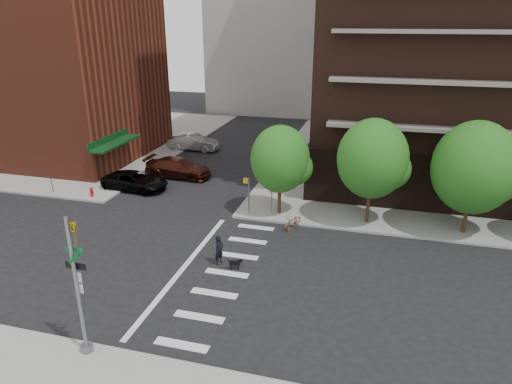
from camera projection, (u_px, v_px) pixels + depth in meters
The scene contains 18 objects.
ground at pixel (176, 266), 25.36m from camera, with size 120.00×120.00×0.00m, color black.
sidewalk_ne at pixel (491, 169), 41.51m from camera, with size 39.00×33.00×0.15m, color gray.
sidewalk_nw at pixel (66, 137), 52.52m from camera, with size 31.00×33.00×0.15m, color gray.
crosswalk at pixel (213, 271), 24.82m from camera, with size 3.85×13.00×0.01m.
midrise_nw at pixel (36, 49), 43.36m from camera, with size 21.40×15.50×20.00m.
tree_a at pixel (280, 159), 30.61m from camera, with size 4.00×4.00×5.90m.
tree_b at pixel (372, 159), 28.96m from camera, with size 4.50×4.50×6.65m.
tree_c at pixel (474, 168), 27.53m from camera, with size 5.00×5.00×6.80m.
traffic_signal at pixel (80, 298), 17.76m from camera, with size 0.90×0.75×6.00m.
pedestrian_signal at pixel (254, 190), 31.28m from camera, with size 2.18×0.67×2.60m.
fire_hydrant at pixel (92, 191), 34.77m from camera, with size 0.24×0.24×0.73m.
parking_meter at pixel (52, 182), 35.48m from camera, with size 0.10×0.08×1.32m.
parked_car_black at pixel (135, 181), 36.43m from camera, with size 5.30×2.44×1.47m, color black.
parked_car_maroon at pixel (178, 168), 39.29m from camera, with size 5.77×2.35×1.68m, color #37140D.
parked_car_silver at pixel (194, 142), 47.36m from camera, with size 5.17×1.80×1.70m, color gray.
scooter at pixel (293, 222), 29.74m from camera, with size 0.62×1.77×0.93m, color #9F3C2D.
dog_walker at pixel (219, 250), 25.31m from camera, with size 0.41×0.63×1.72m, color black.
dog at pixel (235, 263), 24.91m from camera, with size 0.73×0.38×0.61m.
Camera 1 is at (10.13, -20.29, 12.88)m, focal length 32.00 mm.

